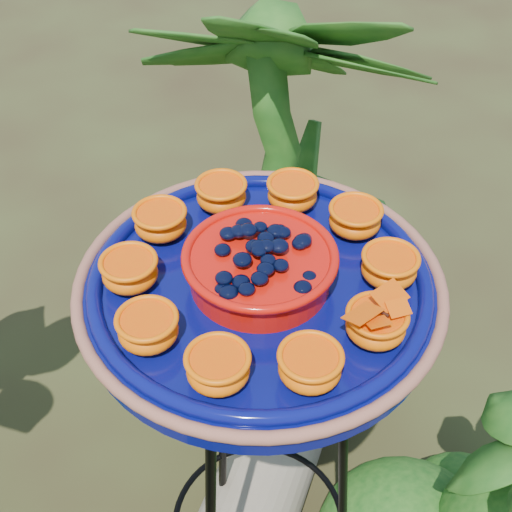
# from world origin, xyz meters

# --- Properties ---
(tripod_stand) EXTENTS (0.40, 0.40, 0.94)m
(tripod_stand) POSITION_xyz_m (0.08, -0.01, 0.57)
(tripod_stand) COLOR black
(tripod_stand) RESTS_ON ground
(feeder_dish) EXTENTS (0.56, 0.56, 0.11)m
(feeder_dish) POSITION_xyz_m (0.08, -0.01, 0.98)
(feeder_dish) COLOR #070B57
(feeder_dish) RESTS_ON tripod_stand
(driftwood_log) EXTENTS (0.68, 0.52, 0.22)m
(driftwood_log) POSITION_xyz_m (0.20, 0.13, 0.11)
(driftwood_log) COLOR gray
(driftwood_log) RESTS_ON ground
(shrub_back_right) EXTENTS (0.91, 0.91, 1.14)m
(shrub_back_right) POSITION_xyz_m (0.56, 0.45, 0.57)
(shrub_back_right) COLOR #164A13
(shrub_back_right) RESTS_ON ground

